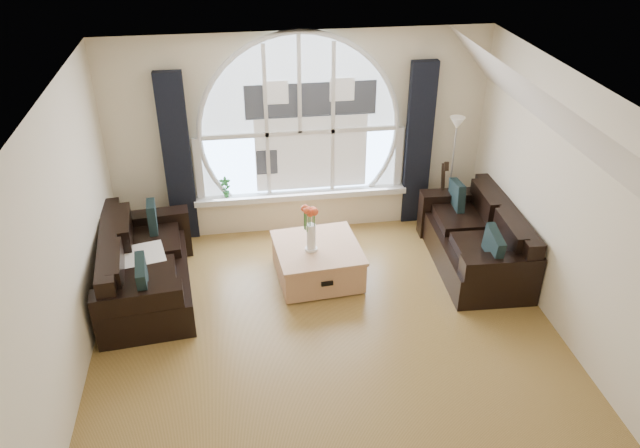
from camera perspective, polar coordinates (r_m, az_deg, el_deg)
The scene contains 20 objects.
ground at distance 6.68m, azimuth 1.15°, elevation -11.72°, with size 5.00×5.50×0.01m, color brown.
ceiling at distance 5.26m, azimuth 1.45°, elevation 10.67°, with size 5.00×5.50×0.01m, color silver.
wall_back at distance 8.29m, azimuth -1.88°, elevation 8.20°, with size 5.00×0.01×2.70m, color beige.
wall_left at distance 6.03m, azimuth -22.92°, elevation -3.56°, with size 0.01×5.50×2.70m, color beige.
wall_right at distance 6.70m, azimuth 22.89°, elevation -0.06°, with size 0.01×5.50×2.70m, color beige.
attic_slope at distance 6.14m, azimuth 22.31°, elevation 7.82°, with size 0.92×5.50×0.72m, color silver.
arched_window at distance 8.16m, azimuth -1.89°, elevation 9.91°, with size 2.60×0.06×2.15m, color silver.
window_sill at distance 8.55m, azimuth -1.71°, elevation 2.73°, with size 2.90×0.22×0.08m, color white.
window_frame at distance 8.14m, azimuth -1.87°, elevation 9.84°, with size 2.76×0.08×2.15m, color white.
neighbor_house at distance 8.21m, azimuth -0.81°, elevation 9.12°, with size 1.70×0.02×1.50m, color silver.
curtain_left at distance 8.25m, azimuth -12.92°, elevation 5.79°, with size 0.35×0.12×2.30m, color black.
curtain_right at distance 8.57m, azimuth 9.00°, elevation 7.16°, with size 0.35×0.12×2.30m, color black.
sofa_left at distance 7.53m, azimuth -15.61°, elevation -3.68°, with size 0.94×1.88×0.83m, color black.
sofa_right at distance 8.00m, azimuth 14.01°, elevation -1.24°, with size 0.92×1.85×0.82m, color black.
coffee_chest at distance 7.61m, azimuth -0.23°, elevation -3.36°, with size 1.01×1.01×0.49m, color tan.
throw_blanket at distance 7.44m, azimuth -16.09°, elevation -3.27°, with size 0.55×0.55×0.10m, color silver.
vase_flowers at distance 7.23m, azimuth -0.83°, elevation 0.21°, with size 0.24×0.24×0.70m, color white.
floor_lamp at distance 8.67m, azimuth 11.93°, elevation 4.59°, with size 0.24×0.24×1.60m, color #B2B2B2.
guitar at distance 8.67m, azimuth 10.96°, elevation 2.69°, with size 0.36×0.24×1.06m, color brown.
potted_plant at distance 8.43m, azimuth -8.66°, elevation 3.34°, with size 0.15×0.10×0.29m, color #1E6023.
Camera 1 is at (-0.85, -4.88, 4.47)m, focal length 34.93 mm.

